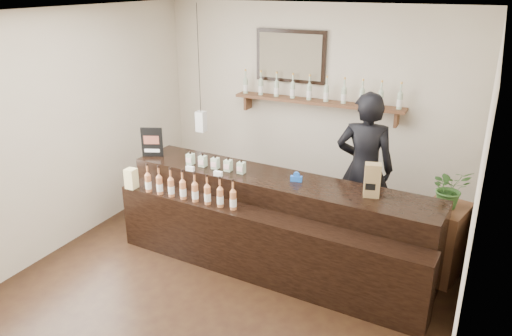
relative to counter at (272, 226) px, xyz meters
The scene contains 10 objects.
ground 0.77m from the counter, 112.26° to the right, with size 5.00×5.00×0.00m, color black.
room_shell 1.37m from the counter, 112.26° to the right, with size 5.00×5.00×5.00m.
back_wall_decor 2.25m from the counter, 102.20° to the left, with size 2.66×0.96×1.69m.
counter is the anchor object (origin of this frame).
promo_sign 1.84m from the counter, behind, with size 0.25×0.12×0.37m.
paper_bag 1.27m from the counter, ahead, with size 0.19×0.16×0.35m.
tape_dispenser 0.63m from the counter, 30.49° to the left, with size 0.14×0.07×0.11m.
side_cabinet 1.86m from the counter, 17.54° to the left, with size 0.54×0.65×0.83m.
potted_plant 1.94m from the counter, 17.54° to the left, with size 0.39×0.34×0.43m, color #315A24.
shopkeeper 1.38m from the counter, 52.04° to the left, with size 0.78×0.51×2.14m, color black.
Camera 1 is at (2.23, -4.05, 3.09)m, focal length 35.00 mm.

